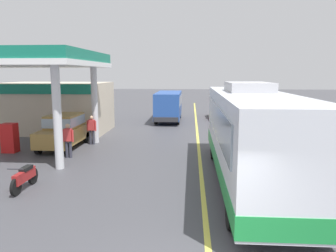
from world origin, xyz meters
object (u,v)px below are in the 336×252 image
(car_at_pump, at_px, (64,129))
(motorcycle_parked_forecourt, at_px, (25,177))
(coach_bus_main, at_px, (251,137))
(minibus_opposing_lane, at_px, (169,104))
(pedestrian_near_pump, at_px, (92,128))
(pedestrian_by_shop, at_px, (68,139))
(car_trailing_behind_bus, at_px, (221,107))

(car_at_pump, xyz_separation_m, motorcycle_parked_forecourt, (1.13, -6.60, -0.57))
(coach_bus_main, relative_size, minibus_opposing_lane, 1.80)
(coach_bus_main, distance_m, pedestrian_near_pump, 9.96)
(coach_bus_main, xyz_separation_m, motorcycle_parked_forecourt, (-8.00, -1.41, -1.28))
(coach_bus_main, distance_m, pedestrian_by_shop, 8.65)
(minibus_opposing_lane, bearing_deg, pedestrian_near_pump, -111.20)
(minibus_opposing_lane, bearing_deg, motorcycle_parked_forecourt, -102.75)
(pedestrian_by_shop, bearing_deg, car_at_pump, 115.58)
(car_at_pump, distance_m, minibus_opposing_lane, 11.67)
(coach_bus_main, relative_size, motorcycle_parked_forecourt, 6.13)
(pedestrian_near_pump, bearing_deg, coach_bus_main, -37.60)
(car_at_pump, relative_size, motorcycle_parked_forecourt, 2.33)
(coach_bus_main, distance_m, car_at_pump, 10.52)
(minibus_opposing_lane, distance_m, car_trailing_behind_bus, 5.06)
(motorcycle_parked_forecourt, relative_size, pedestrian_near_pump, 1.08)
(car_at_pump, relative_size, car_trailing_behind_bus, 1.00)
(pedestrian_by_shop, bearing_deg, pedestrian_near_pump, 85.98)
(minibus_opposing_lane, bearing_deg, car_trailing_behind_bus, 24.19)
(car_at_pump, xyz_separation_m, car_trailing_behind_bus, (9.61, 12.59, 0.00))
(minibus_opposing_lane, relative_size, pedestrian_near_pump, 3.69)
(coach_bus_main, height_order, pedestrian_by_shop, coach_bus_main)
(pedestrian_by_shop, height_order, car_trailing_behind_bus, car_trailing_behind_bus)
(minibus_opposing_lane, height_order, pedestrian_near_pump, minibus_opposing_lane)
(pedestrian_near_pump, distance_m, car_trailing_behind_bus, 14.39)
(car_at_pump, xyz_separation_m, pedestrian_by_shop, (1.05, -2.18, -0.08))
(coach_bus_main, distance_m, car_trailing_behind_bus, 17.80)
(minibus_opposing_lane, relative_size, pedestrian_by_shop, 3.69)
(minibus_opposing_lane, bearing_deg, car_at_pump, -115.42)
(minibus_opposing_lane, height_order, motorcycle_parked_forecourt, minibus_opposing_lane)
(car_trailing_behind_bus, bearing_deg, pedestrian_near_pump, -125.45)
(car_at_pump, bearing_deg, pedestrian_by_shop, -64.42)
(car_trailing_behind_bus, bearing_deg, pedestrian_by_shop, -120.08)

